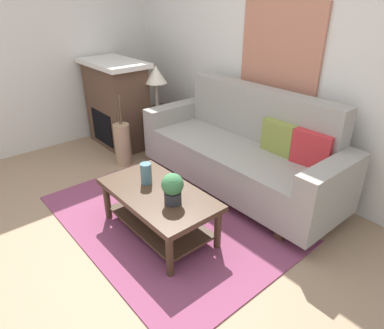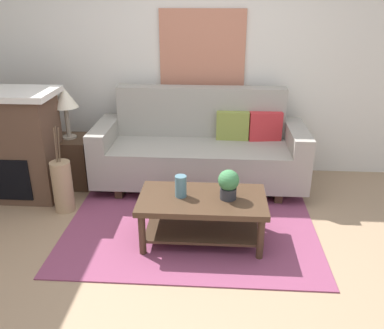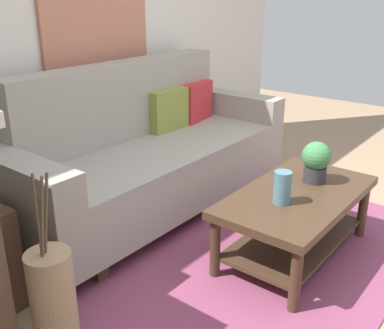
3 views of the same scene
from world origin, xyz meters
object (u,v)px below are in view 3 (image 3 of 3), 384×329
object	(u,v)px
coffee_table	(296,210)
floor_vase	(54,305)
potted_plant_tabletop	(316,161)
throw_pillow_olive	(168,110)
tabletop_vase	(282,188)
couch	(149,155)
framed_painting	(96,6)
throw_pillow_crimson	(196,102)

from	to	relation	value
coffee_table	floor_vase	size ratio (longest dim) A/B	2.08
potted_plant_tabletop	floor_vase	xyz separation A→B (m)	(-1.64, 0.46, -0.31)
throw_pillow_olive	tabletop_vase	size ratio (longest dim) A/B	1.88
couch	framed_painting	xyz separation A→B (m)	(0.00, 0.47, 1.02)
potted_plant_tabletop	throw_pillow_crimson	bearing A→B (deg)	71.58
couch	framed_painting	distance (m)	1.12
couch	potted_plant_tabletop	xyz separation A→B (m)	(0.30, -1.15, 0.14)
throw_pillow_olive	framed_painting	xyz separation A→B (m)	(-0.36, 0.34, 0.77)
throw_pillow_olive	potted_plant_tabletop	size ratio (longest dim) A/B	1.37
potted_plant_tabletop	coffee_table	bearing A→B (deg)	179.09
throw_pillow_crimson	potted_plant_tabletop	bearing A→B (deg)	-108.42
couch	coffee_table	world-z (taller)	couch
throw_pillow_olive	potted_plant_tabletop	xyz separation A→B (m)	(-0.06, -1.28, -0.11)
couch	potted_plant_tabletop	world-z (taller)	couch
couch	coffee_table	bearing A→B (deg)	-86.13
framed_painting	tabletop_vase	bearing A→B (deg)	-93.90
coffee_table	framed_painting	bearing A→B (deg)	92.75
couch	potted_plant_tabletop	bearing A→B (deg)	-75.53
throw_pillow_olive	tabletop_vase	distance (m)	1.35
throw_pillow_olive	floor_vase	xyz separation A→B (m)	(-1.70, -0.81, -0.42)
coffee_table	floor_vase	bearing A→B (deg)	162.00
couch	tabletop_vase	size ratio (longest dim) A/B	12.01
throw_pillow_crimson	floor_vase	distance (m)	2.25
throw_pillow_crimson	tabletop_vase	xyz separation A→B (m)	(-0.83, -1.26, -0.15)
coffee_table	tabletop_vase	size ratio (longest dim) A/B	5.75
coffee_table	potted_plant_tabletop	xyz separation A→B (m)	(0.22, -0.00, 0.26)
floor_vase	throw_pillow_crimson	bearing A→B (deg)	21.50
potted_plant_tabletop	tabletop_vase	bearing A→B (deg)	177.88
coffee_table	couch	bearing A→B (deg)	93.87
throw_pillow_olive	framed_painting	bearing A→B (deg)	136.61
throw_pillow_olive	potted_plant_tabletop	bearing A→B (deg)	-92.88
couch	coffee_table	size ratio (longest dim) A/B	2.09
coffee_table	floor_vase	world-z (taller)	floor_vase
couch	potted_plant_tabletop	size ratio (longest dim) A/B	8.77
potted_plant_tabletop	framed_painting	distance (m)	1.87
tabletop_vase	potted_plant_tabletop	size ratio (longest dim) A/B	0.73
coffee_table	tabletop_vase	world-z (taller)	tabletop_vase
throw_pillow_crimson	tabletop_vase	distance (m)	1.52
throw_pillow_crimson	floor_vase	size ratio (longest dim) A/B	0.68
potted_plant_tabletop	framed_painting	size ratio (longest dim) A/B	0.27
couch	framed_painting	size ratio (longest dim) A/B	2.39
couch	framed_painting	world-z (taller)	framed_painting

